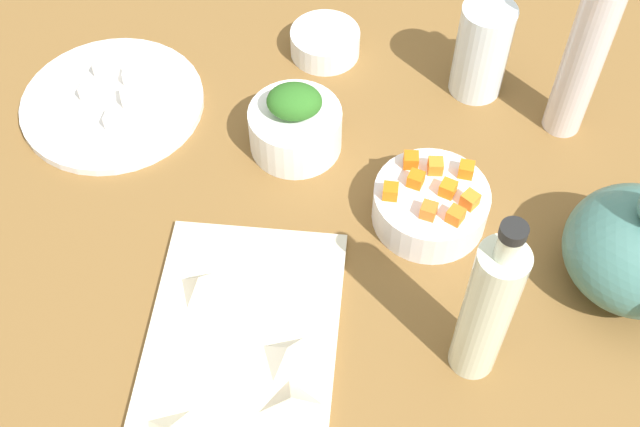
{
  "coord_description": "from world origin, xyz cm",
  "views": [
    {
      "loc": [
        56.61,
        1.26,
        85.36
      ],
      "look_at": [
        0.0,
        0.0,
        8.0
      ],
      "focal_mm": 45.48,
      "sensor_mm": 36.0,
      "label": 1
    }
  ],
  "objects": [
    {
      "name": "chopped_greens_mound",
      "position": [
        -15.05,
        -3.57,
        11.3
      ],
      "size": [
        5.79,
        7.16,
        4.17
      ],
      "primitive_type": "ellipsoid",
      "rotation": [
        0.0,
        0.0,
        1.56
      ],
      "color": "#2C6821",
      "rests_on": "bowl_greens"
    },
    {
      "name": "dumpling_0",
      "position": [
        8.47,
        -13.63,
        5.44
      ],
      "size": [
        5.51,
        5.51,
        2.88
      ],
      "primitive_type": "pyramid",
      "rotation": [
        0.0,
        0.0,
        2.63
      ],
      "color": "beige",
      "rests_on": "cutting_board"
    },
    {
      "name": "tofu_cube_3",
      "position": [
        -16.96,
        -27.97,
        5.3
      ],
      "size": [
        2.51,
        2.51,
        2.2
      ],
      "primitive_type": "cube",
      "rotation": [
        0.0,
        0.0,
        1.42
      ],
      "color": "white",
      "rests_on": "plate_tofu"
    },
    {
      "name": "carrot_cube_2",
      "position": [
        -7.67,
        11.03,
        8.97
      ],
      "size": [
        1.86,
        1.86,
        1.8
      ],
      "primitive_type": "cube",
      "rotation": [
        0.0,
        0.0,
        3.11
      ],
      "color": "orange",
      "rests_on": "bowl_carrots"
    },
    {
      "name": "dumpling_2",
      "position": [
        17.1,
        -3.1,
        5.47
      ],
      "size": [
        6.17,
        6.28,
        2.95
      ],
      "primitive_type": "pyramid",
      "rotation": [
        0.0,
        0.0,
        1.05
      ],
      "color": "beige",
      "rests_on": "cutting_board"
    },
    {
      "name": "bowl_carrots",
      "position": [
        -3.36,
        13.51,
        5.53
      ],
      "size": [
        14.21,
        14.21,
        5.07
      ],
      "primitive_type": "cylinder",
      "color": "white",
      "rests_on": "tabletop"
    },
    {
      "name": "carrot_cube_4",
      "position": [
        -6.33,
        17.7,
        8.97
      ],
      "size": [
        2.14,
        2.14,
        1.8
      ],
      "primitive_type": "cube",
      "rotation": [
        0.0,
        0.0,
        1.36
      ],
      "color": "orange",
      "rests_on": "bowl_carrots"
    },
    {
      "name": "tofu_cube_2",
      "position": [
        -22.2,
        -32.32,
        5.3
      ],
      "size": [
        2.55,
        2.55,
        2.2
      ],
      "primitive_type": "cube",
      "rotation": [
        0.0,
        0.0,
        1.39
      ],
      "color": "white",
      "rests_on": "plate_tofu"
    },
    {
      "name": "tabletop",
      "position": [
        0.0,
        0.0,
        1.5
      ],
      "size": [
        190.0,
        190.0,
        3.0
      ],
      "primitive_type": "cube",
      "color": "brown",
      "rests_on": "ground"
    },
    {
      "name": "tofu_cube_0",
      "position": [
        -21.27,
        -26.66,
        5.3
      ],
      "size": [
        2.7,
        2.7,
        2.2
      ],
      "primitive_type": "cube",
      "rotation": [
        0.0,
        0.0,
        0.26
      ],
      "color": "white",
      "rests_on": "plate_tofu"
    },
    {
      "name": "carrot_cube_0",
      "position": [
        -3.32,
        15.25,
        8.97
      ],
      "size": [
        2.41,
        2.41,
        1.8
      ],
      "primitive_type": "cube",
      "rotation": [
        0.0,
        0.0,
        2.68
      ],
      "color": "orange",
      "rests_on": "bowl_carrots"
    },
    {
      "name": "carrot_cube_1",
      "position": [
        -1.69,
        17.75,
        8.97
      ],
      "size": [
        2.54,
        2.54,
        1.8
      ],
      "primitive_type": "cube",
      "rotation": [
        0.0,
        0.0,
        0.83
      ],
      "color": "orange",
      "rests_on": "bowl_carrots"
    },
    {
      "name": "dumpling_3",
      "position": [
        22.81,
        -2.49,
        5.48
      ],
      "size": [
        5.39,
        5.61,
        2.95
      ],
      "primitive_type": "pyramid",
      "rotation": [
        0.0,
        0.0,
        4.84
      ],
      "color": "beige",
      "rests_on": "cutting_board"
    },
    {
      "name": "carrot_cube_3",
      "position": [
        0.32,
        12.76,
        8.97
      ],
      "size": [
        2.31,
        2.31,
        1.8
      ],
      "primitive_type": "cube",
      "rotation": [
        0.0,
        0.0,
        1.22
      ],
      "color": "orange",
      "rests_on": "bowl_carrots"
    },
    {
      "name": "bottle_0",
      "position": [
        16.03,
        17.18,
        14.0
      ],
      "size": [
        5.14,
        5.14,
        25.35
      ],
      "color": "silver",
      "rests_on": "tabletop"
    },
    {
      "name": "bowl_greens",
      "position": [
        -15.05,
        -3.57,
        6.11
      ],
      "size": [
        12.23,
        12.23,
        6.22
      ],
      "primitive_type": "cylinder",
      "color": "white",
      "rests_on": "tabletop"
    },
    {
      "name": "drinking_glass_0",
      "position": [
        -26.41,
        21.36,
        10.01
      ],
      "size": [
        7.33,
        7.33,
        14.01
      ],
      "primitive_type": "cylinder",
      "color": "white",
      "rests_on": "tabletop"
    },
    {
      "name": "carrot_cube_7",
      "position": [
        -4.67,
        11.48,
        8.97
      ],
      "size": [
        2.36,
        2.36,
        1.8
      ],
      "primitive_type": "cube",
      "rotation": [
        0.0,
        0.0,
        2.75
      ],
      "color": "orange",
      "rests_on": "bowl_carrots"
    },
    {
      "name": "tofu_cube_4",
      "position": [
        -25.31,
        -26.93,
        5.3
      ],
      "size": [
        2.2,
        2.2,
        2.2
      ],
      "primitive_type": "cube",
      "rotation": [
        0.0,
        0.0,
        3.14
      ],
      "color": "silver",
      "rests_on": "plate_tofu"
    },
    {
      "name": "carrot_cube_8",
      "position": [
        -6.8,
        13.98,
        8.97
      ],
      "size": [
        1.81,
        1.81,
        1.8
      ],
      "primitive_type": "cube",
      "rotation": [
        0.0,
        0.0,
        1.56
      ],
      "color": "orange",
      "rests_on": "bowl_carrots"
    },
    {
      "name": "bowl_small_side",
      "position": [
        -33.14,
        0.49,
        4.94
      ],
      "size": [
        10.11,
        10.11,
        3.89
      ],
      "primitive_type": "cylinder",
      "color": "white",
      "rests_on": "tabletop"
    },
    {
      "name": "tofu_cube_1",
      "position": [
        -26.81,
        -31.21,
        5.3
      ],
      "size": [
        2.58,
        2.58,
        2.2
      ],
      "primitive_type": "cube",
      "rotation": [
        0.0,
        0.0,
        2.95
      ],
      "color": "white",
      "rests_on": "plate_tofu"
    },
    {
      "name": "carrot_cube_5",
      "position": [
        0.63,
        15.86,
        8.97
      ],
      "size": [
        2.5,
        2.5,
        1.8
      ],
      "primitive_type": "cube",
      "rotation": [
        0.0,
        0.0,
        2.55
      ],
      "color": "orange",
      "rests_on": "bowl_carrots"
    },
    {
      "name": "bottle_1",
      "position": [
        -19.61,
        32.6,
        15.22
      ],
      "size": [
        5.13,
        5.13,
        28.01
      ],
      "color": "silver",
      "rests_on": "tabletop"
    },
    {
      "name": "plate_tofu",
      "position": [
        -21.65,
        -29.36,
        3.6
      ],
      "size": [
        25.28,
        25.28,
        1.2
      ],
      "primitive_type": "cylinder",
      "color": "white",
      "rests_on": "tabletop"
    },
    {
      "name": "carrot_cube_6",
      "position": [
        -2.76,
        8.36,
        8.97
      ],
      "size": [
        1.99,
        1.99,
        1.8
      ],
      "primitive_type": "cube",
      "rotation": [
        0.0,
        0.0,
        1.46
      ],
      "color": "orange",
      "rests_on": "bowl_carrots"
    },
    {
      "name": "teapot",
      "position": [
        5.19,
        35.87,
        9.42
      ],
      "size": [
        18.12,
        16.38,
        16.56
      ],
      "color": "#42736B",
      "rests_on": "tabletop"
    },
    {
      "name": "cutting_board",
      "position": [
        15.35,
        -8.51,
        3.5
      ],
      "size": [
        33.49,
        23.71,
        1.0
      ],
      "primitive_type": "cube",
      "rotation": [
        0.0,
        0.0,
        -0.08
      ],
      "color": "beige",
      "rests_on": "tabletop"
    }
  ]
}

